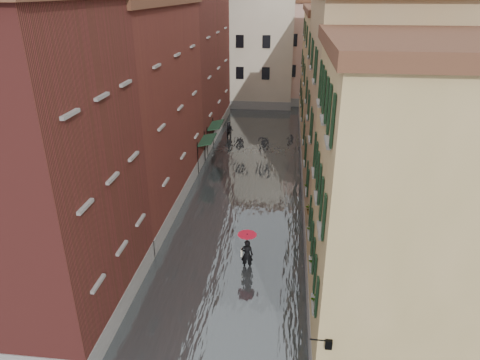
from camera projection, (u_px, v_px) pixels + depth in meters
The scene contains 16 objects.
ground at pixel (223, 290), 20.70m from camera, with size 120.00×120.00×0.00m, color #5C5C5F.
floodwater at pixel (249, 180), 32.46m from camera, with size 10.00×60.00×0.20m, color #4B5153.
building_left_near at pixel (39, 177), 16.96m from camera, with size 6.00×8.00×13.00m, color maroon.
building_left_mid at pixel (133, 111), 27.05m from camera, with size 6.00×14.00×12.50m, color #5C261D.
building_left_far at pixel (186, 63), 40.37m from camera, with size 6.00×16.00×14.00m, color maroon.
building_right_near at pixel (399, 212), 15.82m from camera, with size 6.00×8.00×11.50m, color tan.
building_right_mid at pixel (360, 114), 25.50m from camera, with size 6.00×14.00×13.00m, color #9A815D.
building_right_far at pixel (336, 79), 39.42m from camera, with size 6.00×16.00×11.50m, color tan.
building_end_cream at pixel (244, 50), 52.86m from camera, with size 12.00×9.00×13.00m, color beige.
building_end_pink at pixel (316, 53), 53.95m from camera, with size 10.00×9.00×12.00m, color tan.
awning_near at pixel (207, 141), 33.54m from camera, with size 1.09×2.85×2.80m.
awning_far at pixel (215, 126), 37.18m from camera, with size 1.09×2.94×2.80m.
wall_lantern at pixel (328, 343), 13.58m from camera, with size 0.71×0.22×0.35m.
window_planters at pixel (314, 226), 19.29m from camera, with size 0.59×10.49×0.84m.
pedestrian_main at pixel (247, 248), 21.74m from camera, with size 0.99×0.99×2.06m.
pedestrian_far at pixel (229, 131), 41.21m from camera, with size 0.84×0.66×1.74m, color black.
Camera 1 is at (2.72, -16.55, 13.26)m, focal length 32.00 mm.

